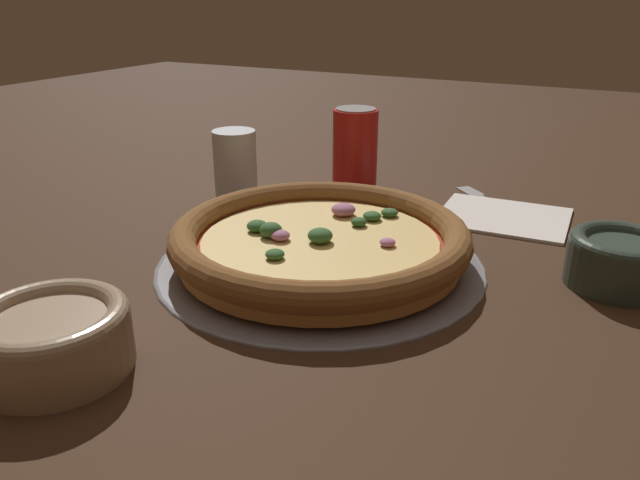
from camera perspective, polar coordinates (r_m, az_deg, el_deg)
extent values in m
plane|color=#3D2616|center=(0.69, 0.00, -2.25)|extent=(3.00, 3.00, 0.00)
cylinder|color=gray|center=(0.69, 0.00, -2.07)|extent=(0.36, 0.36, 0.00)
torus|color=gray|center=(0.69, 0.00, -1.89)|extent=(0.36, 0.36, 0.01)
cylinder|color=#BC7F42|center=(0.68, 0.00, -0.93)|extent=(0.31, 0.31, 0.02)
torus|color=brown|center=(0.68, 0.00, 0.43)|extent=(0.33, 0.33, 0.03)
cylinder|color=#B7381E|center=(0.68, 0.00, -0.09)|extent=(0.27, 0.27, 0.00)
cylinder|color=#EAC670|center=(0.68, 0.00, 0.09)|extent=(0.26, 0.26, 0.00)
ellipsoid|color=#33602D|center=(0.67, 0.02, 0.41)|extent=(0.03, 0.03, 0.02)
ellipsoid|color=#33602D|center=(0.70, -5.78, 1.30)|extent=(0.03, 0.03, 0.01)
ellipsoid|color=#33602D|center=(0.75, 6.38, 2.52)|extent=(0.02, 0.02, 0.01)
ellipsoid|color=#B26B93|center=(0.67, -3.65, 0.43)|extent=(0.03, 0.03, 0.01)
ellipsoid|color=#B26B93|center=(0.75, 2.16, 2.80)|extent=(0.03, 0.03, 0.01)
ellipsoid|color=#33602D|center=(0.71, 3.57, 1.67)|extent=(0.02, 0.02, 0.01)
ellipsoid|color=#B26B93|center=(0.66, 6.20, -0.21)|extent=(0.02, 0.02, 0.01)
ellipsoid|color=#33602D|center=(0.63, -4.15, -1.30)|extent=(0.03, 0.03, 0.01)
ellipsoid|color=#33602D|center=(0.73, 4.79, 2.21)|extent=(0.02, 0.02, 0.01)
ellipsoid|color=#33602D|center=(0.68, -4.53, 0.93)|extent=(0.03, 0.03, 0.02)
cylinder|color=#9E8466|center=(0.54, -23.17, -8.72)|extent=(0.12, 0.12, 0.05)
torus|color=#9E8466|center=(0.53, -23.54, -6.60)|extent=(0.12, 0.12, 0.02)
cylinder|color=#334238|center=(0.70, 25.67, -2.04)|extent=(0.10, 0.10, 0.05)
torus|color=#334238|center=(0.70, 25.99, -0.30)|extent=(0.10, 0.10, 0.02)
cylinder|color=silver|center=(0.89, -7.75, 6.70)|extent=(0.06, 0.06, 0.10)
cube|color=white|center=(0.86, 16.42, 2.17)|extent=(0.17, 0.15, 0.01)
cube|color=#B7B7BC|center=(0.89, 16.71, 2.66)|extent=(0.11, 0.10, 0.00)
cube|color=#B7B7BC|center=(0.96, 13.58, 4.39)|extent=(0.05, 0.05, 0.00)
cylinder|color=red|center=(0.93, 3.21, 8.12)|extent=(0.07, 0.07, 0.12)
cylinder|color=#BCBCC1|center=(0.92, 3.30, 11.88)|extent=(0.06, 0.06, 0.00)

